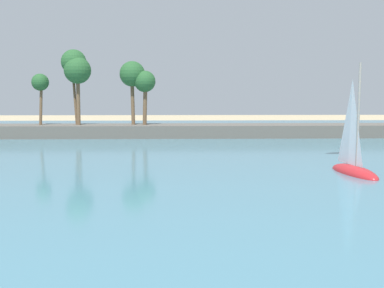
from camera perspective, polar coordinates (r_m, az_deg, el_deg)
name	(u,v)px	position (r m, az deg, el deg)	size (l,w,h in m)	color
sea	(159,143)	(58.03, -4.08, 0.12)	(220.00, 95.64, 0.06)	teal
palm_headland	(132,111)	(65.91, -7.42, 4.00)	(103.44, 6.00, 13.20)	#605B54
sailboat_mid_bay	(354,163)	(37.90, 19.22, -2.18)	(2.69, 6.43, 9.04)	red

